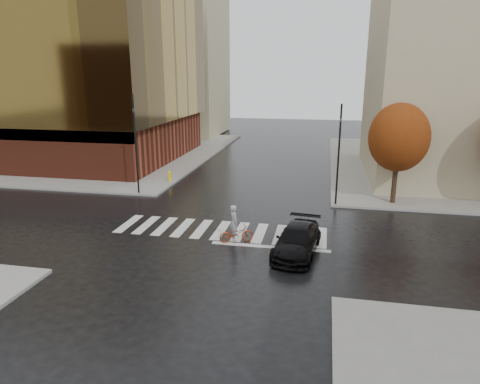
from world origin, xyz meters
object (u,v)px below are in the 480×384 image
(sedan, at_px, (297,240))
(traffic_light_nw, at_px, (135,139))
(cyclist, at_px, (235,230))
(fire_hydrant, at_px, (170,175))
(traffic_light_ne, at_px, (339,150))

(sedan, height_order, traffic_light_nw, traffic_light_nw)
(cyclist, relative_size, fire_hydrant, 2.42)
(sedan, distance_m, traffic_light_nw, 14.73)
(sedan, bearing_deg, traffic_light_ne, 83.31)
(traffic_light_ne, relative_size, fire_hydrant, 7.83)
(fire_hydrant, bearing_deg, sedan, -47.37)
(cyclist, distance_m, fire_hydrant, 13.40)
(sedan, xyz_separation_m, fire_hydrant, (-10.86, 11.80, -0.07))
(cyclist, height_order, fire_hydrant, cyclist)
(traffic_light_nw, bearing_deg, cyclist, 26.16)
(cyclist, xyz_separation_m, traffic_light_ne, (5.15, 7.30, 3.06))
(cyclist, xyz_separation_m, fire_hydrant, (-7.65, 11.00, -0.08))
(fire_hydrant, bearing_deg, traffic_light_nw, -104.65)
(sedan, bearing_deg, fire_hydrant, 139.39)
(sedan, relative_size, fire_hydrant, 5.61)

